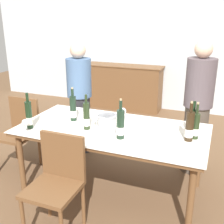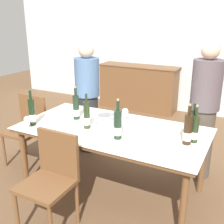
{
  "view_description": "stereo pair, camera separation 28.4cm",
  "coord_description": "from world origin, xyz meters",
  "px_view_note": "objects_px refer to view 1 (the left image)",
  "views": [
    {
      "loc": [
        0.99,
        -2.5,
        1.84
      ],
      "look_at": [
        0.0,
        0.0,
        0.91
      ],
      "focal_mm": 45.0,
      "sensor_mm": 36.0,
      "label": 1
    },
    {
      "loc": [
        1.25,
        -2.38,
        1.84
      ],
      "look_at": [
        0.0,
        0.0,
        0.91
      ],
      "focal_mm": 45.0,
      "sensor_mm": 36.0,
      "label": 2
    }
  ],
  "objects_px": {
    "wine_bottle_3": "(193,123)",
    "wine_bottle_4": "(189,127)",
    "wine_glass_0": "(97,117)",
    "wine_glass_2": "(123,111)",
    "wine_glass_1": "(25,123)",
    "chair_left_end": "(20,128)",
    "person_host": "(80,100)",
    "ice_bucket": "(107,123)",
    "person_guest_left": "(197,109)",
    "sideboard_cabinet": "(123,87)",
    "wine_bottle_0": "(73,109)",
    "wine_bottle_2": "(87,117)",
    "wine_bottle_5": "(29,116)",
    "wine_bottle_1": "(196,127)",
    "chair_near_front": "(57,178)",
    "wine_bottle_6": "(121,125)"
  },
  "relations": [
    {
      "from": "wine_glass_0",
      "to": "wine_glass_2",
      "type": "height_order",
      "value": "wine_glass_0"
    },
    {
      "from": "wine_bottle_5",
      "to": "wine_glass_1",
      "type": "bearing_deg",
      "value": -70.77
    },
    {
      "from": "wine_bottle_0",
      "to": "person_host",
      "type": "relative_size",
      "value": 0.25
    },
    {
      "from": "wine_bottle_6",
      "to": "wine_glass_0",
      "type": "height_order",
      "value": "wine_bottle_6"
    },
    {
      "from": "wine_glass_1",
      "to": "person_host",
      "type": "height_order",
      "value": "person_host"
    },
    {
      "from": "wine_glass_2",
      "to": "person_host",
      "type": "bearing_deg",
      "value": 148.74
    },
    {
      "from": "wine_bottle_0",
      "to": "person_guest_left",
      "type": "bearing_deg",
      "value": 28.94
    },
    {
      "from": "wine_glass_1",
      "to": "wine_glass_2",
      "type": "relative_size",
      "value": 0.96
    },
    {
      "from": "sideboard_cabinet",
      "to": "wine_glass_0",
      "type": "xyz_separation_m",
      "value": [
        0.7,
        -2.83,
        0.39
      ]
    },
    {
      "from": "ice_bucket",
      "to": "wine_bottle_4",
      "type": "bearing_deg",
      "value": 7.44
    },
    {
      "from": "wine_bottle_1",
      "to": "person_host",
      "type": "bearing_deg",
      "value": 156.8
    },
    {
      "from": "wine_bottle_5",
      "to": "person_guest_left",
      "type": "relative_size",
      "value": 0.24
    },
    {
      "from": "wine_bottle_4",
      "to": "chair_left_end",
      "type": "relative_size",
      "value": 0.43
    },
    {
      "from": "wine_bottle_3",
      "to": "wine_glass_2",
      "type": "bearing_deg",
      "value": 171.62
    },
    {
      "from": "wine_bottle_1",
      "to": "chair_left_end",
      "type": "bearing_deg",
      "value": 179.4
    },
    {
      "from": "wine_glass_0",
      "to": "wine_glass_1",
      "type": "height_order",
      "value": "wine_glass_0"
    },
    {
      "from": "wine_bottle_5",
      "to": "chair_near_front",
      "type": "height_order",
      "value": "wine_bottle_5"
    },
    {
      "from": "ice_bucket",
      "to": "wine_bottle_3",
      "type": "distance_m",
      "value": 0.84
    },
    {
      "from": "sideboard_cabinet",
      "to": "person_guest_left",
      "type": "distance_m",
      "value": 2.64
    },
    {
      "from": "sideboard_cabinet",
      "to": "wine_glass_2",
      "type": "distance_m",
      "value": 2.72
    },
    {
      "from": "wine_bottle_3",
      "to": "chair_left_end",
      "type": "distance_m",
      "value": 2.08
    },
    {
      "from": "wine_glass_2",
      "to": "wine_bottle_0",
      "type": "bearing_deg",
      "value": -159.22
    },
    {
      "from": "sideboard_cabinet",
      "to": "wine_bottle_4",
      "type": "xyz_separation_m",
      "value": [
        1.64,
        -2.82,
        0.42
      ]
    },
    {
      "from": "sideboard_cabinet",
      "to": "wine_bottle_0",
      "type": "height_order",
      "value": "wine_bottle_0"
    },
    {
      "from": "wine_bottle_4",
      "to": "chair_left_end",
      "type": "height_order",
      "value": "wine_bottle_4"
    },
    {
      "from": "wine_bottle_2",
      "to": "wine_bottle_4",
      "type": "xyz_separation_m",
      "value": [
        1.01,
        0.1,
        0.0
      ]
    },
    {
      "from": "wine_glass_0",
      "to": "person_host",
      "type": "xyz_separation_m",
      "value": [
        -0.6,
        0.77,
        -0.08
      ]
    },
    {
      "from": "wine_bottle_3",
      "to": "chair_near_front",
      "type": "relative_size",
      "value": 0.38
    },
    {
      "from": "wine_glass_1",
      "to": "chair_left_end",
      "type": "distance_m",
      "value": 0.78
    },
    {
      "from": "chair_left_end",
      "to": "wine_bottle_2",
      "type": "bearing_deg",
      "value": -10.57
    },
    {
      "from": "ice_bucket",
      "to": "person_guest_left",
      "type": "relative_size",
      "value": 0.12
    },
    {
      "from": "ice_bucket",
      "to": "wine_bottle_4",
      "type": "xyz_separation_m",
      "value": [
        0.78,
        0.1,
        0.04
      ]
    },
    {
      "from": "wine_bottle_3",
      "to": "person_guest_left",
      "type": "bearing_deg",
      "value": 90.88
    },
    {
      "from": "wine_bottle_0",
      "to": "person_guest_left",
      "type": "distance_m",
      "value": 1.44
    },
    {
      "from": "wine_bottle_1",
      "to": "chair_near_front",
      "type": "height_order",
      "value": "wine_bottle_1"
    },
    {
      "from": "wine_bottle_4",
      "to": "wine_glass_0",
      "type": "height_order",
      "value": "wine_bottle_4"
    },
    {
      "from": "wine_bottle_4",
      "to": "wine_bottle_5",
      "type": "height_order",
      "value": "wine_bottle_4"
    },
    {
      "from": "ice_bucket",
      "to": "person_guest_left",
      "type": "height_order",
      "value": "person_guest_left"
    },
    {
      "from": "wine_glass_2",
      "to": "person_host",
      "type": "distance_m",
      "value": 0.93
    },
    {
      "from": "wine_bottle_3",
      "to": "wine_bottle_4",
      "type": "relative_size",
      "value": 0.89
    },
    {
      "from": "person_guest_left",
      "to": "wine_bottle_2",
      "type": "bearing_deg",
      "value": -139.18
    },
    {
      "from": "wine_bottle_1",
      "to": "wine_bottle_3",
      "type": "relative_size",
      "value": 1.06
    },
    {
      "from": "ice_bucket",
      "to": "wine_glass_1",
      "type": "bearing_deg",
      "value": -157.86
    },
    {
      "from": "wine_bottle_3",
      "to": "wine_glass_1",
      "type": "distance_m",
      "value": 1.64
    },
    {
      "from": "wine_glass_0",
      "to": "wine_glass_2",
      "type": "relative_size",
      "value": 1.05
    },
    {
      "from": "chair_left_end",
      "to": "person_host",
      "type": "height_order",
      "value": "person_host"
    },
    {
      "from": "wine_bottle_5",
      "to": "person_guest_left",
      "type": "distance_m",
      "value": 1.9
    },
    {
      "from": "wine_bottle_3",
      "to": "wine_glass_1",
      "type": "relative_size",
      "value": 2.39
    },
    {
      "from": "wine_glass_1",
      "to": "chair_left_end",
      "type": "height_order",
      "value": "chair_left_end"
    },
    {
      "from": "wine_bottle_2",
      "to": "chair_near_front",
      "type": "relative_size",
      "value": 0.41
    }
  ]
}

